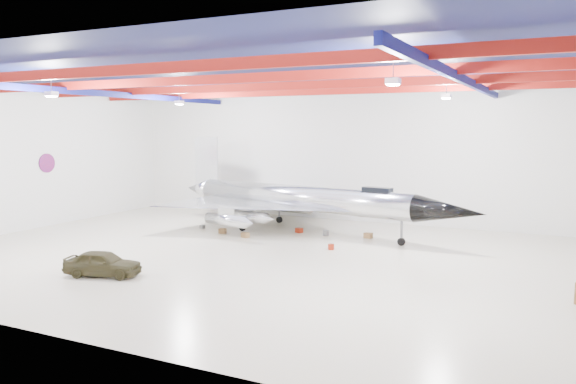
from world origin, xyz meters
The scene contains 15 objects.
floor centered at (0.00, 0.00, 0.00)m, with size 40.00×40.00×0.00m, color beige.
wall_back centered at (0.00, 15.00, 5.50)m, with size 40.00×40.00×0.00m, color silver.
wall_left centered at (-20.00, 0.00, 5.50)m, with size 30.00×30.00×0.00m, color silver.
ceiling centered at (0.00, 0.00, 11.00)m, with size 40.00×40.00×0.00m, color #0A0F38.
ceiling_structure centered at (0.00, 0.00, 10.32)m, with size 39.50×29.50×1.08m.
wall_roundel centered at (-19.94, 2.00, 5.00)m, with size 1.50×1.50×0.10m, color #B21414.
jet_aircraft centered at (-0.95, 8.33, 2.31)m, with size 25.65×17.18×7.04m.
jeep centered at (-4.92, -7.69, 0.68)m, with size 1.61×4.01×1.37m, color #36311B.
crate_ply centered at (-5.77, 5.28, 0.18)m, with size 0.51×0.41×0.36m, color olive.
toolbox_red centered at (-0.80, 8.02, 0.17)m, with size 0.49×0.40×0.35m, color maroon.
parts_bin centered at (4.49, 8.23, 0.19)m, with size 0.54×0.43×0.38m, color olive.
crate_small centered at (-8.34, 6.38, 0.12)m, with size 0.35×0.28×0.25m, color #59595B.
tool_chest centered at (3.51, 3.59, 0.18)m, with size 0.40×0.40×0.36m, color maroon.
oil_barrel centered at (-3.45, 4.62, 0.18)m, with size 0.51×0.41×0.36m, color olive.
spares_box centered at (1.44, 7.78, 0.20)m, with size 0.43×0.43×0.39m, color #59595B.
Camera 1 is at (16.48, -29.34, 7.75)m, focal length 35.00 mm.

